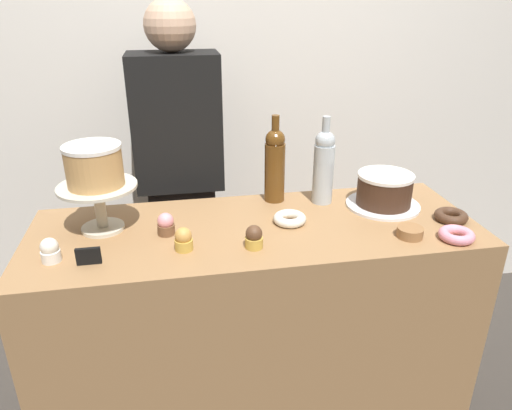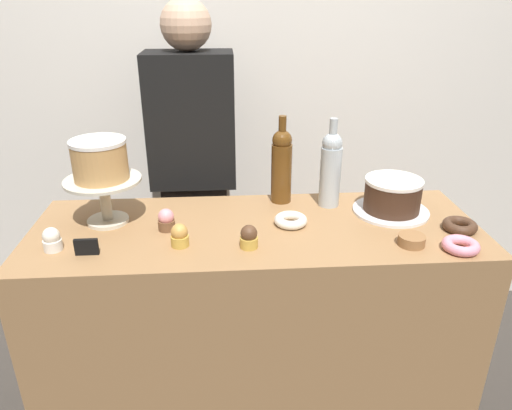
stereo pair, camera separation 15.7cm
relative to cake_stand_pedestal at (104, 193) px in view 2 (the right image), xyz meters
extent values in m
cube|color=silver|center=(0.50, 0.77, 0.30)|extent=(6.00, 0.05, 2.60)
cube|color=#997047|center=(0.50, -0.07, -0.55)|extent=(1.51, 0.55, 0.89)
cylinder|color=beige|center=(0.00, 0.00, -0.10)|extent=(0.14, 0.14, 0.01)
cylinder|color=beige|center=(0.00, 0.00, -0.03)|extent=(0.04, 0.04, 0.14)
cylinder|color=beige|center=(0.00, 0.00, 0.04)|extent=(0.25, 0.25, 0.01)
cylinder|color=tan|center=(0.00, 0.00, 0.11)|extent=(0.18, 0.18, 0.12)
cylinder|color=white|center=(0.00, 0.00, 0.18)|extent=(0.18, 0.18, 0.01)
cylinder|color=white|center=(0.99, 0.01, -0.10)|extent=(0.27, 0.27, 0.01)
cylinder|color=#3D2619|center=(0.99, 0.01, -0.05)|extent=(0.20, 0.20, 0.10)
cylinder|color=white|center=(0.99, 0.01, 0.01)|extent=(0.20, 0.20, 0.01)
cylinder|color=#B2BCC1|center=(0.79, 0.09, 0.00)|extent=(0.08, 0.08, 0.22)
sphere|color=#B2BCC1|center=(0.79, 0.09, 0.13)|extent=(0.07, 0.07, 0.07)
cylinder|color=#B2BCC1|center=(0.79, 0.09, 0.18)|extent=(0.03, 0.03, 0.08)
cylinder|color=#5B3814|center=(0.61, 0.14, 0.00)|extent=(0.08, 0.08, 0.22)
sphere|color=#5B3814|center=(0.61, 0.14, 0.13)|extent=(0.07, 0.07, 0.07)
cylinder|color=#5B3814|center=(0.61, 0.14, 0.18)|extent=(0.03, 0.03, 0.08)
cylinder|color=gold|center=(0.26, -0.19, -0.09)|extent=(0.06, 0.06, 0.03)
sphere|color=#CC9347|center=(0.26, -0.19, -0.06)|extent=(0.05, 0.05, 0.05)
cylinder|color=white|center=(-0.13, -0.19, -0.09)|extent=(0.06, 0.06, 0.03)
sphere|color=white|center=(-0.13, -0.19, -0.06)|extent=(0.05, 0.05, 0.05)
cylinder|color=brown|center=(0.21, -0.07, -0.09)|extent=(0.06, 0.06, 0.03)
sphere|color=pink|center=(0.21, -0.07, -0.06)|extent=(0.05, 0.05, 0.05)
cylinder|color=gold|center=(0.47, -0.21, -0.09)|extent=(0.06, 0.06, 0.03)
sphere|color=brown|center=(0.47, -0.21, -0.06)|extent=(0.05, 0.05, 0.05)
torus|color=silver|center=(0.62, -0.06, -0.09)|extent=(0.11, 0.11, 0.03)
torus|color=pink|center=(1.12, -0.28, -0.09)|extent=(0.11, 0.11, 0.03)
torus|color=#472D1E|center=(1.18, -0.14, -0.09)|extent=(0.11, 0.11, 0.03)
cylinder|color=olive|center=(0.98, -0.23, -0.10)|extent=(0.08, 0.08, 0.01)
cylinder|color=olive|center=(0.98, -0.23, -0.09)|extent=(0.08, 0.08, 0.01)
cylinder|color=olive|center=(0.98, -0.23, -0.08)|extent=(0.08, 0.08, 0.01)
cube|color=black|center=(-0.02, -0.22, -0.08)|extent=(0.07, 0.01, 0.05)
cube|color=black|center=(0.27, 0.47, -0.58)|extent=(0.28, 0.18, 0.85)
cube|color=black|center=(0.27, 0.47, 0.12)|extent=(0.36, 0.22, 0.55)
sphere|color=tan|center=(0.27, 0.47, 0.50)|extent=(0.20, 0.20, 0.20)
camera|label=1|loc=(0.25, -1.49, 0.62)|focal=33.50mm
camera|label=2|loc=(0.40, -1.51, 0.62)|focal=33.50mm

